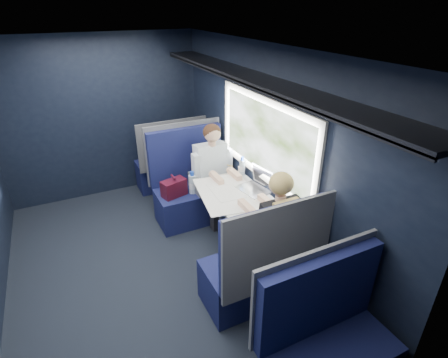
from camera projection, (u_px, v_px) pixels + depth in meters
name	position (u px, v px, depth m)	size (l,w,h in m)	color
ground	(150.00, 273.00, 3.82)	(2.80, 4.20, 0.01)	black
room_shell	(137.00, 146.00, 3.15)	(3.00, 4.40, 2.40)	black
table	(235.00, 199.00, 3.92)	(0.62, 1.00, 0.74)	#54565E
seat_bay_near	(192.00, 189.00, 4.65)	(1.04, 0.62, 1.26)	#0D1039
seat_bay_far	(260.00, 269.00, 3.26)	(1.04, 0.62, 1.26)	#0D1039
seat_row_front	(170.00, 163.00, 5.40)	(1.04, 0.51, 1.16)	#0D1039
seat_row_back	(326.00, 348.00, 2.52)	(1.04, 0.51, 1.16)	#0D1039
man	(214.00, 170.00, 4.48)	(0.53, 0.56, 1.32)	black
woman	(275.00, 226.00, 3.35)	(0.53, 0.56, 1.32)	black
papers	(227.00, 193.00, 3.89)	(0.60, 0.86, 0.01)	white
laptop	(258.00, 184.00, 3.94)	(0.33, 0.40, 0.27)	silver
bottle_small	(242.00, 167.00, 4.25)	(0.07, 0.07, 0.24)	silver
cup	(241.00, 170.00, 4.30)	(0.08, 0.08, 0.10)	white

